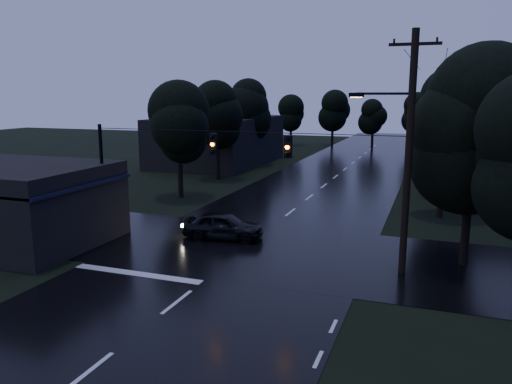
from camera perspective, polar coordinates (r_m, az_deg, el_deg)
The scene contains 17 objects.
ground at distance 15.18m, azimuth -18.66°, elevation -19.03°, with size 160.00×160.00×0.00m, color black.
main_road at distance 41.65m, azimuth 7.77°, elevation 0.67°, with size 12.00×120.00×0.02m, color black.
cross_street at distance 24.82m, azimuth -1.17°, elevation -6.41°, with size 60.00×9.00×0.02m, color black.
building_far_right at distance 44.73m, azimuth 26.83°, elevation 3.15°, with size 10.00×14.00×4.40m, color black.
building_far_left at distance 55.14m, azimuth -4.31°, elevation 5.91°, with size 10.00×16.00×5.00m, color black.
utility_pole_main at distance 21.23m, azimuth 16.82°, elevation 4.65°, with size 3.50×0.30×10.00m.
utility_pole_far at distance 38.25m, azimuth 19.55°, elevation 5.08°, with size 2.00×0.30×7.50m.
anchor_pole_left at distance 26.86m, azimuth -17.09°, elevation 1.03°, with size 0.18×0.18×6.00m, color black.
span_signals at distance 22.64m, azimuth -0.82°, elevation 5.46°, with size 15.00×0.37×1.12m.
tree_corner_near at distance 23.17m, azimuth 23.66°, elevation 6.53°, with size 4.48×4.48×9.44m.
tree_left_a at distance 36.63m, azimuth -8.80°, elevation 7.49°, with size 3.92×3.92×8.26m.
tree_left_b at distance 44.03m, azimuth -4.47°, elevation 8.67°, with size 4.20×4.20×8.85m.
tree_left_c at distance 53.49m, azimuth -0.60°, elevation 9.53°, with size 4.48×4.48×9.44m.
tree_right_a at distance 32.14m, azimuth 20.88°, elevation 7.08°, with size 4.20×4.20×8.85m.
tree_right_b at distance 40.12m, azimuth 21.66°, elevation 8.23°, with size 4.48×4.48×9.44m.
tree_right_c at distance 50.12m, azimuth 22.11°, elevation 9.05°, with size 4.76×4.76×10.03m.
car at distance 26.23m, azimuth -3.74°, elevation -3.84°, with size 1.69×4.19×1.43m, color black.
Camera 1 is at (8.53, -10.08, 7.48)m, focal length 35.00 mm.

